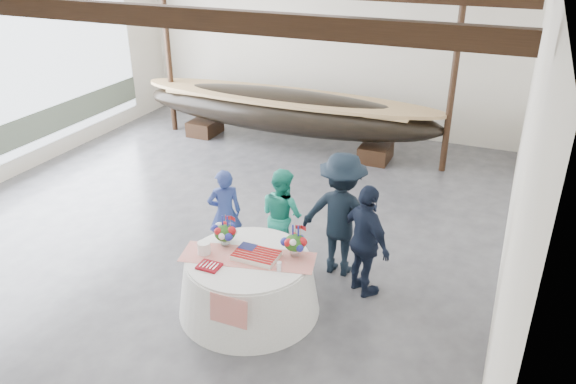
% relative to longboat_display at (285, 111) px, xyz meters
% --- Properties ---
extents(floor, '(10.00, 12.00, 0.01)m').
position_rel_longboat_display_xyz_m(floor, '(0.30, -4.18, -0.91)').
color(floor, '#3D3D42').
rests_on(floor, ground).
extents(wall_back, '(10.00, 0.02, 4.50)m').
position_rel_longboat_display_xyz_m(wall_back, '(0.30, 1.82, 1.34)').
color(wall_back, silver).
rests_on(wall_back, ground).
extents(wall_right, '(0.02, 12.00, 4.50)m').
position_rel_longboat_display_xyz_m(wall_right, '(5.30, -4.18, 1.34)').
color(wall_right, silver).
rests_on(wall_right, ground).
extents(open_bay, '(0.03, 7.00, 3.20)m').
position_rel_longboat_display_xyz_m(open_bay, '(-4.65, -3.18, 0.92)').
color(open_bay, silver).
rests_on(open_bay, ground).
extents(longboat_display, '(7.58, 1.52, 1.42)m').
position_rel_longboat_display_xyz_m(longboat_display, '(0.00, 0.00, 0.00)').
color(longboat_display, black).
rests_on(longboat_display, ground).
extents(banquet_table, '(1.99, 1.99, 0.85)m').
position_rel_longboat_display_xyz_m(banquet_table, '(2.08, -6.11, -0.48)').
color(banquet_table, silver).
rests_on(banquet_table, ground).
extents(tabletop_items, '(1.92, 1.01, 0.40)m').
position_rel_longboat_display_xyz_m(tabletop_items, '(2.08, -5.95, 0.09)').
color(tabletop_items, red).
rests_on(tabletop_items, banquet_table).
extents(guest_woman_blue, '(0.66, 0.63, 1.51)m').
position_rel_longboat_display_xyz_m(guest_woman_blue, '(1.07, -4.93, -0.15)').
color(guest_woman_blue, navy).
rests_on(guest_woman_blue, ground).
extents(guest_woman_teal, '(0.94, 0.86, 1.58)m').
position_rel_longboat_display_xyz_m(guest_woman_teal, '(1.96, -4.69, -0.12)').
color(guest_woman_teal, '#1C957B').
rests_on(guest_woman_teal, ground).
extents(guest_man_left, '(1.29, 0.75, 1.98)m').
position_rel_longboat_display_xyz_m(guest_man_left, '(2.95, -4.67, 0.08)').
color(guest_man_left, black).
rests_on(guest_man_left, ground).
extents(guest_man_right, '(1.06, 0.97, 1.74)m').
position_rel_longboat_display_xyz_m(guest_man_right, '(3.45, -5.09, -0.04)').
color(guest_man_right, black).
rests_on(guest_man_right, ground).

